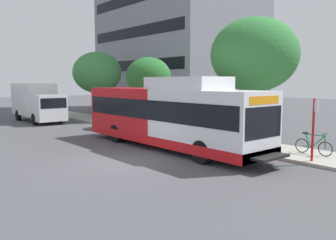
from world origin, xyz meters
name	(u,v)px	position (x,y,z in m)	size (l,w,h in m)	color
ground_plane	(49,139)	(0.00, 8.00, 0.00)	(120.00, 120.00, 0.00)	#4C4C51
sidewalk_curb	(160,131)	(7.00, 6.00, 0.07)	(3.00, 56.00, 0.14)	#A8A399
transit_bus	(169,115)	(3.62, 1.11, 1.70)	(2.58, 12.25, 3.65)	white
bus_stop_sign_pole	(313,125)	(5.91, -5.42, 1.65)	(0.10, 0.36, 2.60)	red
bicycle_parked	(313,145)	(7.20, -4.82, 0.56)	(0.52, 1.76, 1.02)	black
street_tree_near_stop	(254,55)	(8.09, -0.81, 4.87)	(4.74, 4.74, 6.75)	#4C3823
street_tree_mid_block	(149,77)	(7.70, 8.26, 3.79)	(3.33, 3.33, 5.08)	#4C3823
street_tree_far_block	(97,73)	(8.13, 16.83, 4.25)	(4.50, 4.50, 6.03)	#4C3823
box_truck_background	(37,101)	(2.69, 17.49, 1.74)	(2.32, 7.01, 3.25)	silver
lattice_comm_tower	(108,48)	(17.23, 30.25, 8.03)	(1.10, 1.10, 24.52)	#B7B7BC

